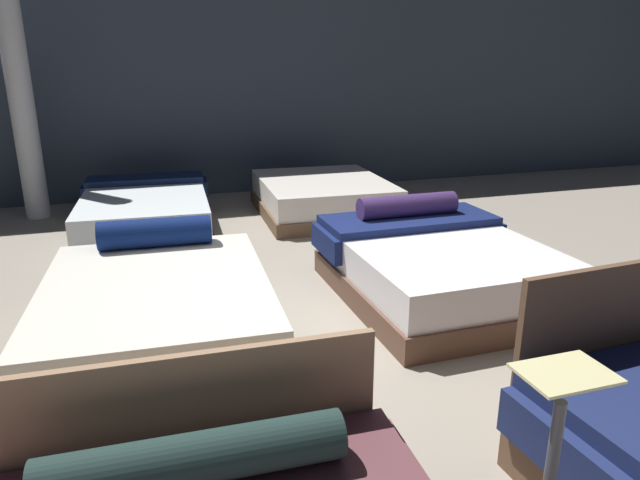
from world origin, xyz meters
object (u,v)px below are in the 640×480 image
object	(u,v)px
bed_4	(145,211)
bed_5	(323,197)
bed_3	(437,266)
support_pillar	(18,78)
bed_2	(158,307)

from	to	relation	value
bed_4	bed_5	distance (m)	2.26
bed_3	bed_5	world-z (taller)	bed_3
bed_3	support_pillar	bearing A→B (deg)	132.70
bed_3	bed_5	distance (m)	2.93
bed_3	bed_4	world-z (taller)	bed_3
bed_4	bed_3	bearing A→B (deg)	-47.86
bed_2	bed_5	bearing A→B (deg)	55.95
bed_2	bed_4	bearing A→B (deg)	93.35
bed_4	bed_5	size ratio (longest dim) A/B	1.08
bed_3	bed_5	bearing A→B (deg)	91.06
bed_2	bed_5	world-z (taller)	bed_2
bed_2	bed_4	xyz separation A→B (m)	(-0.02, 2.94, -0.01)
bed_2	bed_3	bearing A→B (deg)	4.09
bed_3	support_pillar	world-z (taller)	support_pillar
bed_3	support_pillar	distance (m)	5.57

